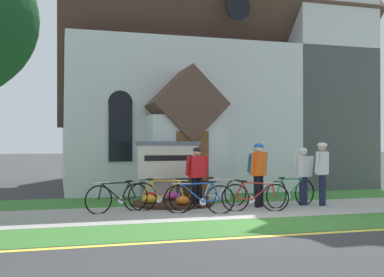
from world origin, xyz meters
name	(u,v)px	position (x,y,z in m)	size (l,w,h in m)	color
ground	(216,201)	(0.00, 4.00, 0.00)	(140.00, 140.00, 0.00)	#333335
sidewalk_slab	(291,208)	(1.41, 1.95, 0.01)	(32.00, 2.78, 0.01)	#99968E
grass_verge	(340,222)	(1.41, -0.35, 0.00)	(32.00, 1.82, 0.01)	#38722D
church_lawn	(252,197)	(1.41, 4.58, 0.00)	(24.00, 2.48, 0.01)	#38722D
curb_paint_stripe	(370,230)	(1.41, -1.41, 0.00)	(28.00, 0.16, 0.01)	yellow
church_building	(215,67)	(1.93, 9.88, 5.04)	(12.11, 10.77, 14.64)	silver
church_sign	(169,162)	(-1.51, 3.83, 1.19)	(1.94, 0.22, 1.79)	slate
flower_bed	(171,202)	(-1.52, 3.43, 0.09)	(2.22, 2.22, 0.34)	#382319
bicycle_blue	(162,196)	(-2.01, 2.35, 0.39)	(1.72, 0.60, 0.85)	black
bicycle_yellow	(255,197)	(0.25, 1.65, 0.37)	(1.69, 0.46, 0.81)	black
bicycle_black	(291,193)	(1.53, 2.18, 0.39)	(1.75, 0.61, 0.84)	black
bicycle_orange	(118,197)	(-3.13, 2.45, 0.38)	(1.66, 0.62, 0.81)	black
bicycle_green	(220,193)	(-0.35, 2.61, 0.39)	(1.71, 0.53, 0.85)	black
bicycle_red	(199,198)	(-1.22, 1.67, 0.38)	(1.68, 0.61, 0.83)	black
cyclist_in_green_jersey	(259,169)	(0.66, 2.32, 1.03)	(0.60, 0.50, 1.74)	black
cyclist_in_yellow_jersey	(197,172)	(-0.95, 2.82, 0.94)	(0.64, 0.34, 1.63)	black
cyclist_in_blue_jersey	(322,168)	(2.47, 2.12, 1.04)	(0.60, 0.49, 1.76)	#191E38
cyclist_in_white_jersey	(303,172)	(2.03, 2.38, 0.93)	(0.64, 0.30, 1.61)	#191E38
cyclist_in_orange_jersey	(258,169)	(0.98, 3.13, 0.99)	(0.65, 0.36, 1.69)	#191E38
roadside_conifer	(312,81)	(7.55, 11.51, 4.82)	(3.00, 3.00, 7.93)	#4C3823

